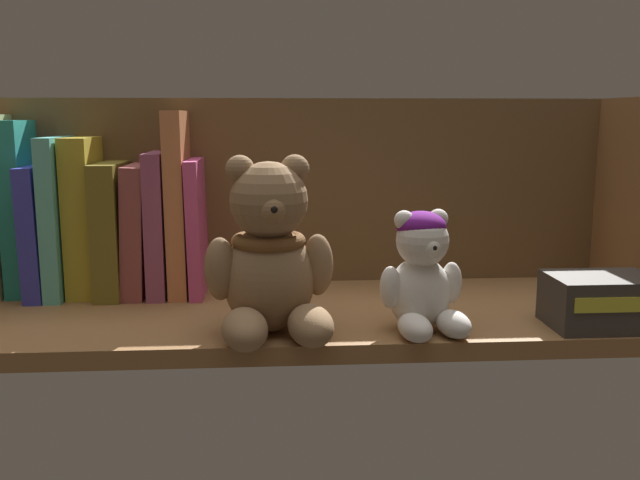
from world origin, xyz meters
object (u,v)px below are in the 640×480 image
book_9 (198,225)px  teddy_bear_smaller (422,274)px  book_7 (161,222)px  book_8 (180,202)px  book_6 (141,228)px  book_5 (115,227)px  book_2 (45,229)px  book_3 (63,215)px  teddy_bear_larger (270,259)px  book_1 (22,208)px  book_4 (87,215)px  small_product_box (601,301)px

book_9 → teddy_bear_smaller: 31.97cm
book_7 → book_8: 3.57cm
book_6 → book_5: bearing=180.0°
book_9 → book_6: bearing=180.0°
book_2 → book_5: (8.80, 0.00, 0.15)cm
book_3 → book_5: size_ratio=1.19×
book_2 → teddy_bear_larger: teddy_bear_larger is taller
book_3 → book_5: bearing=0.0°
book_7 → teddy_bear_smaller: 35.81cm
book_1 → book_4: bearing=0.0°
book_8 → book_2: bearing=180.0°
small_product_box → book_3: bearing=162.2°
book_8 → teddy_bear_smaller: size_ratio=1.80×
book_1 → small_product_box: bearing=-16.5°
book_5 → book_8: size_ratio=0.72×
book_4 → book_7: 9.37cm
book_9 → teddy_bear_smaller: book_9 is taller
book_2 → small_product_box: bearing=-17.2°
book_6 → teddy_bear_smaller: size_ratio=1.28×
book_8 → small_product_box: bearing=-22.9°
book_2 → book_5: size_ratio=0.98×
book_1 → book_4: size_ratio=1.10×
book_1 → book_6: size_ratio=1.34×
teddy_bear_smaller → small_product_box: teddy_bear_smaller is taller
book_9 → small_product_box: 49.05cm
book_7 → book_5: bearing=180.0°
book_9 → teddy_bear_larger: bearing=-65.0°
book_8 → teddy_bear_larger: size_ratio=1.24×
book_1 → book_4: (8.00, 0.00, -1.03)cm
book_2 → teddy_bear_smaller: book_2 is taller
book_9 → book_8: bearing=180.0°
book_9 → teddy_bear_smaller: (25.05, -19.71, -2.44)cm
teddy_bear_smaller → book_3: bearing=154.9°
book_2 → book_6: (11.95, 0.00, -0.01)cm
book_5 → small_product_box: size_ratio=1.49×
book_9 → small_product_box: size_ratio=1.53×
book_4 → teddy_bear_smaller: 43.93cm
book_3 → book_9: size_ratio=1.16×
small_product_box → book_7: bearing=158.2°
book_3 → book_4: bearing=0.0°
book_1 → book_2: (2.69, 0.00, -2.74)cm
book_2 → book_3: size_ratio=0.82×
book_4 → book_3: bearing=180.0°
book_2 → small_product_box: size_ratio=1.47×
book_2 → book_5: book_5 is taller
book_9 → teddy_bear_larger: 21.77cm
book_7 → book_9: 4.72cm
book_4 → book_2: bearing=180.0°
teddy_bear_smaller → small_product_box: bearing=-0.0°
book_3 → teddy_bear_larger: (26.14, -19.72, -2.02)cm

